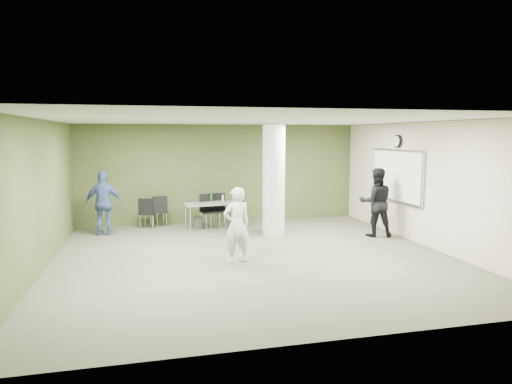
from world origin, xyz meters
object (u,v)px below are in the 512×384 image
object	(u,v)px
folding_table	(212,204)
man_blue	(104,203)
man_black	(376,202)
chair_back_left	(147,211)
woman_white	(237,225)

from	to	relation	value
folding_table	man_blue	distance (m)	2.75
man_black	man_blue	world-z (taller)	man_black
chair_back_left	man_black	size ratio (longest dim) A/B	0.49
chair_back_left	man_black	world-z (taller)	man_black
folding_table	chair_back_left	distance (m)	1.75
chair_back_left	man_blue	distance (m)	1.22
woman_white	man_black	world-z (taller)	man_black
chair_back_left	man_black	xyz separation A→B (m)	(5.50, -2.26, 0.36)
woman_white	man_black	size ratio (longest dim) A/B	0.88
folding_table	woman_white	xyz separation A→B (m)	(-0.01, -3.40, 0.09)
folding_table	man_blue	world-z (taller)	man_blue
folding_table	man_black	world-z (taller)	man_black
chair_back_left	woman_white	world-z (taller)	woman_white
woman_white	man_blue	bearing A→B (deg)	-61.74
chair_back_left	man_black	distance (m)	5.96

